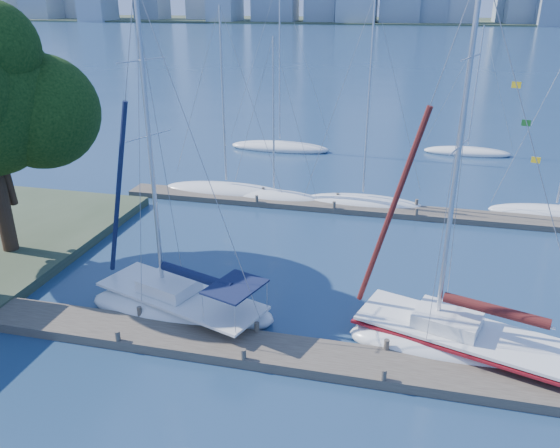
# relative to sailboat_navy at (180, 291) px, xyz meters

# --- Properties ---
(ground) EXTENTS (700.00, 700.00, 0.00)m
(ground) POSITION_rel_sailboat_navy_xyz_m (3.67, -2.01, -1.10)
(ground) COLOR navy
(ground) RESTS_ON ground
(near_dock) EXTENTS (26.00, 2.00, 0.40)m
(near_dock) POSITION_rel_sailboat_navy_xyz_m (3.67, -2.01, -0.90)
(near_dock) COLOR #463E33
(near_dock) RESTS_ON ground
(far_dock) EXTENTS (30.00, 1.80, 0.36)m
(far_dock) POSITION_rel_sailboat_navy_xyz_m (5.67, 13.99, -0.92)
(far_dock) COLOR #463E33
(far_dock) RESTS_ON ground
(far_shore) EXTENTS (800.00, 100.00, 1.50)m
(far_shore) POSITION_rel_sailboat_navy_xyz_m (3.67, 317.99, -1.10)
(far_shore) COLOR #38472D
(far_shore) RESTS_ON ground
(sailboat_navy) EXTENTS (8.57, 5.15, 13.63)m
(sailboat_navy) POSITION_rel_sailboat_navy_xyz_m (0.00, 0.00, 0.00)
(sailboat_navy) COLOR white
(sailboat_navy) RESTS_ON ground
(sailboat_maroon) EXTENTS (8.82, 5.16, 14.11)m
(sailboat_maroon) POSITION_rel_sailboat_navy_xyz_m (11.37, -0.07, 0.02)
(sailboat_maroon) COLOR white
(sailboat_maroon) RESTS_ON ground
(bg_boat_0) EXTENTS (9.25, 5.24, 12.48)m
(bg_boat_0) POSITION_rel_sailboat_navy_xyz_m (-2.96, 14.97, -0.83)
(bg_boat_0) COLOR white
(bg_boat_0) RESTS_ON ground
(bg_boat_1) EXTENTS (6.79, 4.15, 10.70)m
(bg_boat_1) POSITION_rel_sailboat_navy_xyz_m (0.46, 14.60, -0.87)
(bg_boat_1) COLOR white
(bg_boat_1) RESTS_ON ground
(bg_boat_2) EXTENTS (7.99, 5.05, 13.07)m
(bg_boat_2) POSITION_rel_sailboat_navy_xyz_m (6.29, 14.85, -0.84)
(bg_boat_2) COLOR white
(bg_boat_2) RESTS_ON ground
(bg_boat_4) EXTENTS (8.00, 3.11, 13.11)m
(bg_boat_4) POSITION_rel_sailboat_navy_xyz_m (17.98, 15.75, -0.85)
(bg_boat_4) COLOR white
(bg_boat_4) RESTS_ON ground
(bg_boat_6) EXTENTS (8.96, 2.95, 14.54)m
(bg_boat_6) POSITION_rel_sailboat_navy_xyz_m (-2.19, 27.37, -0.82)
(bg_boat_6) COLOR white
(bg_boat_6) RESTS_ON ground
(bg_boat_7) EXTENTS (7.47, 3.61, 10.81)m
(bg_boat_7) POSITION_rel_sailboat_navy_xyz_m (13.86, 29.67, -0.88)
(bg_boat_7) COLOR white
(bg_boat_7) RESTS_ON ground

